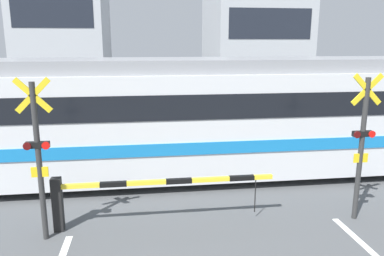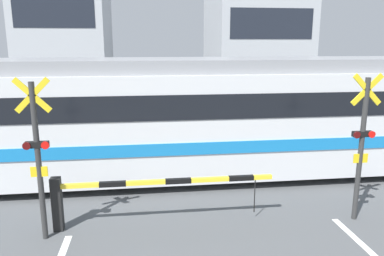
{
  "view_description": "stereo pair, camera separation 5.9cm",
  "coord_description": "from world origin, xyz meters",
  "px_view_note": "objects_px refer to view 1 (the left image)",
  "views": [
    {
      "loc": [
        -1.34,
        -1.63,
        3.86
      ],
      "look_at": [
        0.0,
        8.22,
        1.6
      ],
      "focal_mm": 35.0,
      "sensor_mm": 36.0,
      "label": 1
    },
    {
      "loc": [
        -1.29,
        -1.64,
        3.86
      ],
      "look_at": [
        0.0,
        8.22,
        1.6
      ],
      "focal_mm": 35.0,
      "sensor_mm": 36.0,
      "label": 2
    }
  ],
  "objects_px": {
    "commuter_train": "(185,115)",
    "pedestrian": "(162,108)",
    "crossing_signal_right": "(362,141)",
    "crossing_barrier_near": "(121,192)",
    "crossing_barrier_far": "(226,125)",
    "crossing_signal_left": "(38,153)"
  },
  "relations": [
    {
      "from": "commuter_train",
      "to": "pedestrian",
      "type": "bearing_deg",
      "value": 93.06
    },
    {
      "from": "commuter_train",
      "to": "pedestrian",
      "type": "xyz_separation_m",
      "value": [
        -0.32,
        6.01,
        -0.83
      ]
    },
    {
      "from": "crossing_signal_right",
      "to": "pedestrian",
      "type": "bearing_deg",
      "value": 112.08
    },
    {
      "from": "commuter_train",
      "to": "crossing_barrier_near",
      "type": "bearing_deg",
      "value": -119.68
    },
    {
      "from": "pedestrian",
      "to": "crossing_signal_right",
      "type": "bearing_deg",
      "value": -67.92
    },
    {
      "from": "crossing_barrier_far",
      "to": "pedestrian",
      "type": "distance_m",
      "value": 3.71
    },
    {
      "from": "crossing_barrier_near",
      "to": "crossing_signal_left",
      "type": "relative_size",
      "value": 1.45
    },
    {
      "from": "commuter_train",
      "to": "pedestrian",
      "type": "relative_size",
      "value": 11.28
    },
    {
      "from": "crossing_barrier_near",
      "to": "crossing_signal_left",
      "type": "distance_m",
      "value": 1.84
    },
    {
      "from": "pedestrian",
      "to": "crossing_signal_left",
      "type": "bearing_deg",
      "value": -107.25
    },
    {
      "from": "crossing_barrier_near",
      "to": "crossing_barrier_far",
      "type": "height_order",
      "value": "same"
    },
    {
      "from": "crossing_signal_right",
      "to": "crossing_signal_left",
      "type": "bearing_deg",
      "value": 180.0
    },
    {
      "from": "crossing_barrier_far",
      "to": "crossing_signal_right",
      "type": "bearing_deg",
      "value": -76.77
    },
    {
      "from": "crossing_signal_right",
      "to": "commuter_train",
      "type": "bearing_deg",
      "value": 136.19
    },
    {
      "from": "crossing_barrier_far",
      "to": "crossing_signal_left",
      "type": "height_order",
      "value": "crossing_signal_left"
    },
    {
      "from": "commuter_train",
      "to": "crossing_barrier_near",
      "type": "relative_size",
      "value": 4.16
    },
    {
      "from": "crossing_barrier_far",
      "to": "crossing_signal_right",
      "type": "height_order",
      "value": "crossing_signal_right"
    },
    {
      "from": "commuter_train",
      "to": "crossing_barrier_far",
      "type": "relative_size",
      "value": 4.16
    },
    {
      "from": "crossing_signal_left",
      "to": "pedestrian",
      "type": "xyz_separation_m",
      "value": [
        2.9,
        9.33,
        -0.79
      ]
    },
    {
      "from": "crossing_signal_left",
      "to": "crossing_signal_right",
      "type": "relative_size",
      "value": 1.0
    },
    {
      "from": "crossing_signal_left",
      "to": "pedestrian",
      "type": "relative_size",
      "value": 1.87
    },
    {
      "from": "commuter_train",
      "to": "pedestrian",
      "type": "distance_m",
      "value": 6.07
    }
  ]
}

